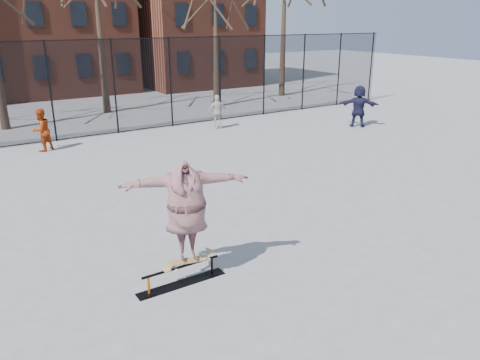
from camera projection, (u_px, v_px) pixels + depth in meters
ground at (273, 265)px, 9.56m from camera, size 100.00×100.00×0.00m
skate_rail at (182, 277)px, 8.82m from camera, size 1.77×0.27×0.39m
skateboard at (189, 261)px, 8.81m from camera, size 0.91×0.22×0.11m
skater at (187, 211)px, 8.48m from camera, size 2.43×1.35×1.91m
bystander_red at (41, 130)px, 17.53m from camera, size 0.98×0.92×1.61m
bystander_white at (218, 112)px, 21.10m from camera, size 0.96×0.57×1.54m
bystander_navy at (359, 106)px, 21.45m from camera, size 1.64×1.67×1.91m
fence at (86, 88)px, 19.22m from camera, size 34.03×0.07×4.00m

